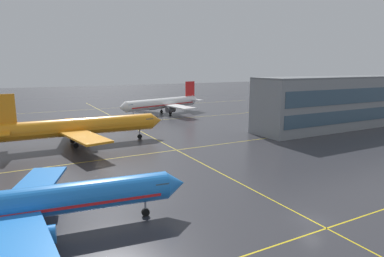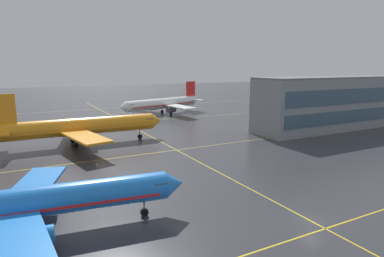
# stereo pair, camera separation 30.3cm
# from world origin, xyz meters

# --- Properties ---
(ground_plane) EXTENTS (600.00, 600.00, 0.00)m
(ground_plane) POSITION_xyz_m (0.00, 0.00, 0.00)
(ground_plane) COLOR #333338
(airliner_front_gate) EXTENTS (34.35, 29.41, 10.68)m
(airliner_front_gate) POSITION_xyz_m (-29.43, 12.28, 3.65)
(airliner_front_gate) COLOR blue
(airliner_front_gate) RESTS_ON ground
(airliner_second_row) EXTENTS (40.50, 35.05, 12.63)m
(airliner_second_row) POSITION_xyz_m (-17.89, 53.39, 4.31)
(airliner_second_row) COLOR orange
(airliner_second_row) RESTS_ON ground
(airliner_third_row) EXTENTS (38.52, 32.89, 12.22)m
(airliner_third_row) POSITION_xyz_m (19.28, 91.39, 4.17)
(airliner_third_row) COLOR white
(airliner_third_row) RESTS_ON ground
(taxiway_markings) EXTENTS (160.95, 177.36, 0.01)m
(taxiway_markings) POSITION_xyz_m (0.00, 58.46, 0.00)
(taxiway_markings) COLOR yellow
(taxiway_markings) RESTS_ON ground
(terminal_building) EXTENTS (65.19, 12.48, 15.42)m
(terminal_building) POSITION_xyz_m (58.79, 40.14, 7.71)
(terminal_building) COLOR gray
(terminal_building) RESTS_ON ground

